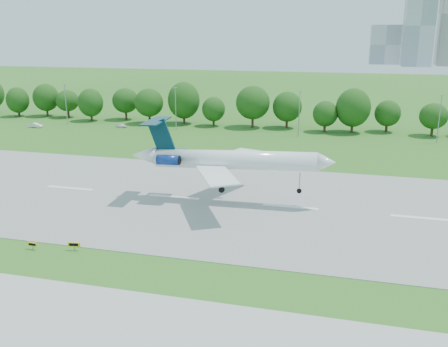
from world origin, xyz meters
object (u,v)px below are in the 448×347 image
taxi_sign_left (74,245)px  airliner (225,159)px  service_vehicle_b (121,126)px  service_vehicle_a (36,125)px

taxi_sign_left → airliner: bearing=49.0°
airliner → taxi_sign_left: airliner is taller
airliner → taxi_sign_left: (-14.19, -23.48, -6.60)m
taxi_sign_left → service_vehicle_b: (-31.88, 80.28, -0.30)m
service_vehicle_a → service_vehicle_b: 25.28m
service_vehicle_a → airliner: bearing=-122.2°
service_vehicle_b → airliner: bearing=-140.1°
airliner → service_vehicle_a: (-70.50, 50.31, -6.77)m
airliner → service_vehicle_b: bearing=126.3°
service_vehicle_a → service_vehicle_b: bearing=-71.8°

